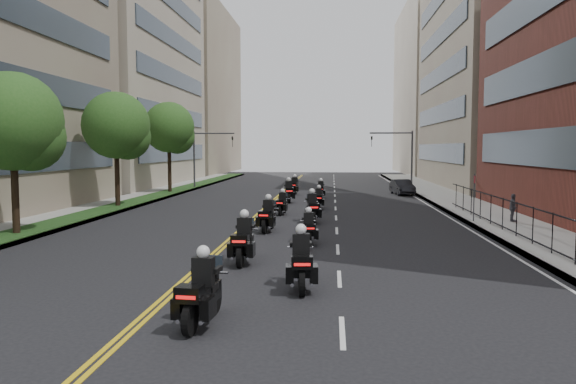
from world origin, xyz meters
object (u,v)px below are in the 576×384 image
object	(u,v)px
motorcycle_0	(202,294)
motorcycle_9	(321,191)
motorcycle_6	(282,204)
motorcycle_7	(319,199)
motorcycle_10	(295,187)
motorcycle_2	(244,242)
pedestrian_c	(513,208)
motorcycle_3	(309,229)
motorcycle_5	(312,209)
motorcycle_8	(289,193)
motorcycle_1	(301,264)
motorcycle_4	(268,217)
parked_sedan	(402,187)

from	to	relation	value
motorcycle_0	motorcycle_9	bearing A→B (deg)	92.08
motorcycle_6	motorcycle_7	xyz separation A→B (m)	(2.12, 3.35, 0.01)
motorcycle_7	motorcycle_10	size ratio (longest dim) A/B	0.91
motorcycle_2	pedestrian_c	xyz separation A→B (m)	(12.49, 10.88, 0.14)
motorcycle_3	motorcycle_7	xyz separation A→B (m)	(0.10, 13.46, 0.02)
motorcycle_0	motorcycle_6	bearing A→B (deg)	95.88
motorcycle_5	motorcycle_8	distance (m)	11.07
motorcycle_7	motorcycle_6	bearing A→B (deg)	-122.23
motorcycle_0	motorcycle_1	distance (m)	3.98
motorcycle_0	motorcycle_4	xyz separation A→B (m)	(-0.13, 14.25, -0.00)
motorcycle_3	parked_sedan	bearing A→B (deg)	69.09
motorcycle_2	motorcycle_9	bearing A→B (deg)	85.35
motorcycle_9	pedestrian_c	bearing A→B (deg)	-52.45
motorcycle_2	motorcycle_4	distance (m)	7.41
motorcycle_3	motorcycle_4	size ratio (longest dim) A/B	0.86
motorcycle_1	pedestrian_c	size ratio (longest dim) A/B	1.72
motorcycle_5	motorcycle_9	xyz separation A→B (m)	(0.17, 14.13, -0.08)
motorcycle_9	motorcycle_7	bearing A→B (deg)	-88.35
motorcycle_3	motorcycle_7	bearing A→B (deg)	84.07
parked_sedan	motorcycle_0	bearing A→B (deg)	-111.45
motorcycle_7	pedestrian_c	world-z (taller)	pedestrian_c
motorcycle_1	parked_sedan	world-z (taller)	motorcycle_1
motorcycle_0	motorcycle_7	bearing A→B (deg)	90.91
motorcycle_10	motorcycle_7	bearing A→B (deg)	-73.85
motorcycle_6	parked_sedan	bearing A→B (deg)	64.50
motorcycle_5	motorcycle_9	distance (m)	14.13
motorcycle_2	parked_sedan	size ratio (longest dim) A/B	0.64
motorcycle_6	pedestrian_c	distance (m)	12.87
motorcycle_2	motorcycle_3	distance (m)	4.64
motorcycle_4	motorcycle_10	xyz separation A→B (m)	(-0.14, 21.27, -0.02)
motorcycle_1	motorcycle_9	world-z (taller)	motorcycle_1
motorcycle_7	pedestrian_c	size ratio (longest dim) A/B	1.46
motorcycle_2	motorcycle_6	world-z (taller)	motorcycle_2
motorcycle_2	motorcycle_3	world-z (taller)	motorcycle_2
motorcycle_5	motorcycle_6	bearing A→B (deg)	112.56
motorcycle_7	motorcycle_9	world-z (taller)	motorcycle_9
motorcycle_6	motorcycle_9	size ratio (longest dim) A/B	0.97
motorcycle_8	pedestrian_c	distance (m)	16.67
motorcycle_10	motorcycle_6	bearing A→B (deg)	-84.90
motorcycle_4	pedestrian_c	world-z (taller)	motorcycle_4
motorcycle_5	motorcycle_9	world-z (taller)	motorcycle_5
motorcycle_0	motorcycle_7	size ratio (longest dim) A/B	1.15
motorcycle_3	motorcycle_6	bearing A→B (deg)	95.78
motorcycle_1	motorcycle_9	size ratio (longest dim) A/B	1.15
motorcycle_9	motorcycle_4	bearing A→B (deg)	-95.57
motorcycle_0	motorcycle_8	bearing A→B (deg)	96.22
motorcycle_6	motorcycle_3	bearing A→B (deg)	-73.53
motorcycle_9	parked_sedan	world-z (taller)	motorcycle_9
motorcycle_3	motorcycle_8	xyz separation A→B (m)	(-2.21, 17.64, 0.12)
motorcycle_6	motorcycle_9	bearing A→B (deg)	84.21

